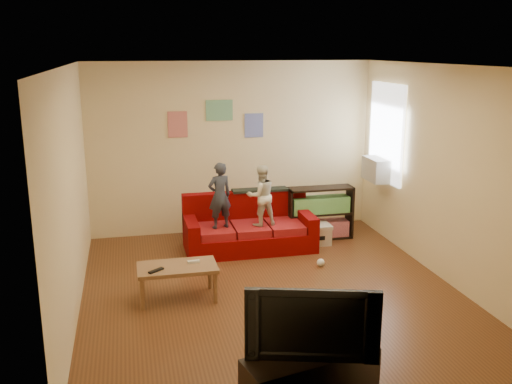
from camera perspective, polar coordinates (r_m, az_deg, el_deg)
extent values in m
cube|color=brown|center=(7.10, 1.45, -9.85)|extent=(4.50, 5.00, 0.01)
cube|color=white|center=(6.49, 1.61, 12.58)|extent=(4.50, 5.00, 0.01)
cube|color=beige|center=(9.06, -2.40, 4.43)|extent=(4.50, 0.01, 2.70)
cube|color=beige|center=(4.38, 9.70, -6.58)|extent=(4.50, 0.01, 2.70)
cube|color=beige|center=(6.50, -18.12, -0.22)|extent=(0.01, 5.00, 2.70)
cube|color=beige|center=(7.53, 18.39, 1.69)|extent=(0.01, 5.00, 2.70)
cube|color=#720405|center=(8.42, -0.66, -4.83)|extent=(1.88, 0.85, 0.28)
cube|color=#720405|center=(8.62, -1.14, -1.60)|extent=(1.88, 0.17, 0.52)
cube|color=#720405|center=(8.21, -6.51, -3.53)|extent=(0.17, 0.85, 0.23)
cube|color=#720405|center=(8.55, 4.95, -2.76)|extent=(0.17, 0.85, 0.23)
cube|color=maroon|center=(8.21, -4.08, -3.92)|extent=(0.49, 0.64, 0.11)
cube|color=maroon|center=(8.30, -0.56, -3.68)|extent=(0.49, 0.64, 0.11)
cube|color=maroon|center=(8.42, 2.86, -3.44)|extent=(0.49, 0.64, 0.11)
cube|color=black|center=(8.60, 0.39, 0.21)|extent=(0.85, 0.21, 0.04)
imported|color=#2C303C|center=(8.04, -3.66, -0.36)|extent=(0.39, 0.31, 0.95)
imported|color=silver|center=(8.16, 0.51, -0.35)|extent=(0.48, 0.40, 0.89)
cube|color=olive|center=(6.79, -7.89, -7.50)|extent=(0.92, 0.51, 0.05)
cylinder|color=olive|center=(6.66, -11.28, -10.03)|extent=(0.06, 0.06, 0.37)
cylinder|color=olive|center=(6.72, -4.09, -9.55)|extent=(0.06, 0.06, 0.37)
cylinder|color=olive|center=(7.05, -11.39, -8.66)|extent=(0.06, 0.06, 0.37)
cylinder|color=olive|center=(7.10, -4.61, -8.22)|extent=(0.06, 0.06, 0.37)
cube|color=black|center=(6.65, -9.97, -7.74)|extent=(0.19, 0.16, 0.02)
cube|color=silver|center=(6.84, -6.26, -6.94)|extent=(0.15, 0.06, 0.03)
cube|color=black|center=(8.73, 3.31, -2.31)|extent=(0.03, 0.31, 0.82)
cube|color=black|center=(9.05, 9.35, -1.89)|extent=(0.03, 0.31, 0.82)
cube|color=black|center=(9.00, 6.31, -4.50)|extent=(1.02, 0.31, 0.03)
cube|color=black|center=(8.78, 6.45, 0.36)|extent=(1.02, 0.31, 0.03)
cube|color=black|center=(8.88, 6.38, -2.10)|extent=(0.96, 0.31, 0.03)
cube|color=#8C3F46|center=(8.95, 6.34, -3.67)|extent=(0.90, 0.26, 0.24)
cube|color=#488C3F|center=(8.84, 6.40, -1.26)|extent=(0.90, 0.26, 0.24)
cube|color=white|center=(8.90, 12.90, 5.79)|extent=(0.04, 1.08, 1.48)
cube|color=#B7B2A3|center=(8.94, 12.01, 2.23)|extent=(0.28, 0.55, 0.35)
cube|color=#D87266|center=(8.87, -7.85, 6.71)|extent=(0.30, 0.01, 0.40)
cube|color=#72B27F|center=(8.93, -3.69, 8.15)|extent=(0.42, 0.01, 0.32)
cube|color=#727FCC|center=(9.06, -0.21, 6.68)|extent=(0.30, 0.01, 0.38)
cube|color=beige|center=(8.70, 5.96, -4.37)|extent=(0.42, 0.32, 0.25)
cube|color=beige|center=(8.66, 5.99, -3.41)|extent=(0.44, 0.34, 0.05)
cube|color=black|center=(8.55, 6.32, -4.64)|extent=(0.19, 0.00, 0.06)
cube|color=black|center=(5.03, 5.45, -17.97)|extent=(1.21, 0.65, 0.43)
imported|color=black|center=(4.77, 5.60, -12.59)|extent=(1.08, 0.44, 0.62)
sphere|color=silver|center=(7.86, 6.49, -7.03)|extent=(0.12, 0.12, 0.11)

